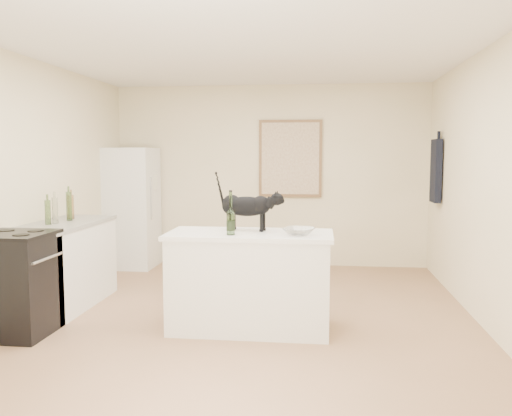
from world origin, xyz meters
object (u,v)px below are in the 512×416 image
object	(u,v)px
wine_bottle	(231,215)
black_cat	(247,209)
glass_bowl	(299,231)
fridge	(131,208)
stove	(16,285)

from	to	relation	value
wine_bottle	black_cat	bearing A→B (deg)	70.58
black_cat	glass_bowl	bearing A→B (deg)	-16.87
fridge	black_cat	distance (m)	3.15
stove	black_cat	size ratio (longest dim) A/B	1.55
wine_bottle	glass_bowl	distance (m)	0.62
fridge	wine_bottle	bearing A→B (deg)	-54.96
stove	fridge	size ratio (longest dim) A/B	0.53
fridge	wine_bottle	size ratio (longest dim) A/B	4.90
wine_bottle	fridge	bearing A→B (deg)	125.04
stove	glass_bowl	distance (m)	2.56
black_cat	glass_bowl	xyz separation A→B (m)	(0.50, -0.23, -0.17)
fridge	black_cat	xyz separation A→B (m)	(2.00, -2.42, 0.25)
fridge	stove	bearing A→B (deg)	-90.00
fridge	glass_bowl	size ratio (longest dim) A/B	6.28
black_cat	fridge	bearing A→B (deg)	137.67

